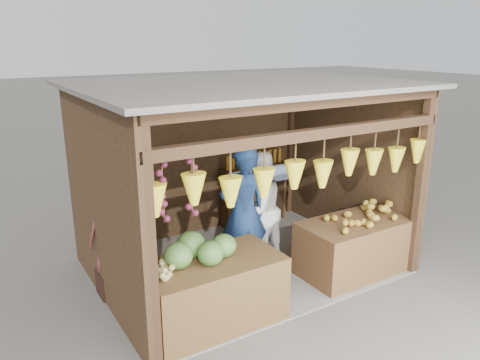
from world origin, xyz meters
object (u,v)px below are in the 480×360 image
counter_right (356,246)px  man_standing (243,213)px  vendor_seated (108,236)px  counter_left (213,292)px  woman_standing (258,210)px

counter_right → man_standing: man_standing is taller
man_standing → vendor_seated: 1.79m
counter_left → man_standing: 1.32m
vendor_seated → counter_left: bearing=135.9°
woman_standing → vendor_seated: size_ratio=1.70×
counter_left → woman_standing: 1.68m
counter_left → woman_standing: bearing=37.6°
counter_right → vendor_seated: 3.40m
counter_left → woman_standing: size_ratio=0.94×
man_standing → counter_left: bearing=53.7°
man_standing → woman_standing: 0.43m
counter_right → man_standing: bearing=152.6°
counter_left → vendor_seated: vendor_seated is taller
counter_left → counter_right: 2.33m
counter_left → vendor_seated: 1.56m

